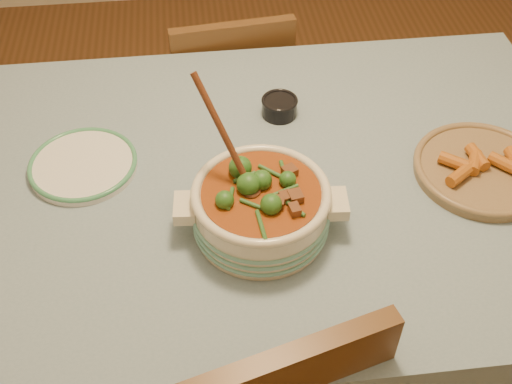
# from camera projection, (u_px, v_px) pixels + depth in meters

# --- Properties ---
(floor) EXTENTS (4.50, 4.50, 0.00)m
(floor) POSITION_uv_depth(u_px,v_px,m) (251.00, 346.00, 2.06)
(floor) COLOR #4B2C15
(floor) RESTS_ON ground
(dining_table) EXTENTS (1.68, 1.08, 0.76)m
(dining_table) POSITION_uv_depth(u_px,v_px,m) (249.00, 204.00, 1.58)
(dining_table) COLOR brown
(dining_table) RESTS_ON floor
(stew_casserole) EXTENTS (0.37, 0.31, 0.35)m
(stew_casserole) POSITION_uv_depth(u_px,v_px,m) (261.00, 205.00, 1.35)
(stew_casserole) COLOR beige
(stew_casserole) RESTS_ON dining_table
(white_plate) EXTENTS (0.27, 0.27, 0.02)m
(white_plate) POSITION_uv_depth(u_px,v_px,m) (83.00, 165.00, 1.53)
(white_plate) COLOR silver
(white_plate) RESTS_ON dining_table
(condiment_bowl) EXTENTS (0.11, 0.11, 0.05)m
(condiment_bowl) POSITION_uv_depth(u_px,v_px,m) (280.00, 106.00, 1.66)
(condiment_bowl) COLOR black
(condiment_bowl) RESTS_ON dining_table
(fried_plate) EXTENTS (0.34, 0.34, 0.05)m
(fried_plate) POSITION_uv_depth(u_px,v_px,m) (482.00, 167.00, 1.51)
(fried_plate) COLOR olive
(fried_plate) RESTS_ON dining_table
(chair_far) EXTENTS (0.42, 0.42, 0.82)m
(chair_far) POSITION_uv_depth(u_px,v_px,m) (230.00, 100.00, 2.20)
(chair_far) COLOR #543619
(chair_far) RESTS_ON floor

